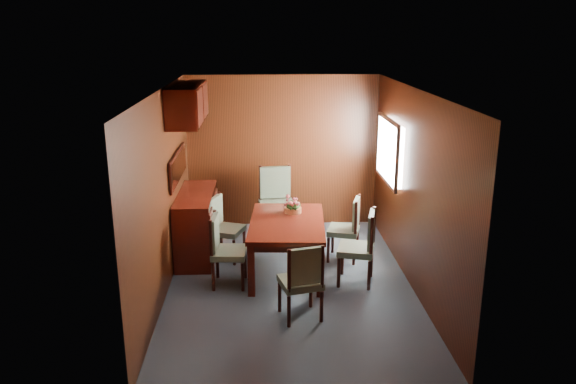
{
  "coord_description": "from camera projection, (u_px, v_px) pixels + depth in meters",
  "views": [
    {
      "loc": [
        -0.34,
        -6.44,
        3.08
      ],
      "look_at": [
        0.0,
        0.49,
        1.05
      ],
      "focal_mm": 35.0,
      "sensor_mm": 36.0,
      "label": 1
    }
  ],
  "objects": [
    {
      "name": "sideboard",
      "position": [
        197.0,
        224.0,
        7.83
      ],
      "size": [
        0.48,
        1.4,
        0.9
      ],
      "primitive_type": "cube",
      "color": "#340C06",
      "rests_on": "ground"
    },
    {
      "name": "chair_left_near",
      "position": [
        223.0,
        246.0,
        6.88
      ],
      "size": [
        0.44,
        0.46,
        0.91
      ],
      "rotation": [
        0.0,
        0.0,
        -1.63
      ],
      "color": "black",
      "rests_on": "ground"
    },
    {
      "name": "chair_right_near",
      "position": [
        362.0,
        243.0,
        6.93
      ],
      "size": [
        0.53,
        0.54,
        0.95
      ],
      "rotation": [
        0.0,
        0.0,
        1.31
      ],
      "color": "black",
      "rests_on": "ground"
    },
    {
      "name": "flower_centerpiece",
      "position": [
        293.0,
        204.0,
        7.49
      ],
      "size": [
        0.24,
        0.24,
        0.24
      ],
      "color": "#C46B3C",
      "rests_on": "dining_table"
    },
    {
      "name": "chair_head",
      "position": [
        302.0,
        278.0,
        6.03
      ],
      "size": [
        0.51,
        0.5,
        0.9
      ],
      "rotation": [
        0.0,
        0.0,
        0.25
      ],
      "color": "black",
      "rests_on": "ground"
    },
    {
      "name": "chair_left_far",
      "position": [
        222.0,
        224.0,
        7.69
      ],
      "size": [
        0.53,
        0.54,
        0.9
      ],
      "rotation": [
        0.0,
        0.0,
        -1.92
      ],
      "color": "black",
      "rests_on": "ground"
    },
    {
      "name": "room_shell",
      "position": [
        280.0,
        151.0,
        6.91
      ],
      "size": [
        3.06,
        4.52,
        2.41
      ],
      "color": "black",
      "rests_on": "ground"
    },
    {
      "name": "dining_table",
      "position": [
        287.0,
        228.0,
        7.21
      ],
      "size": [
        1.04,
        1.57,
        0.71
      ],
      "rotation": [
        0.0,
        0.0,
        -0.07
      ],
      "color": "#340C06",
      "rests_on": "ground"
    },
    {
      "name": "chair_foot",
      "position": [
        276.0,
        198.0,
        8.53
      ],
      "size": [
        0.57,
        0.55,
        1.08
      ],
      "rotation": [
        0.0,
        0.0,
        3.26
      ],
      "color": "black",
      "rests_on": "ground"
    },
    {
      "name": "chair_right_far",
      "position": [
        349.0,
        225.0,
        7.65
      ],
      "size": [
        0.51,
        0.52,
        0.89
      ],
      "rotation": [
        0.0,
        0.0,
        1.29
      ],
      "color": "black",
      "rests_on": "ground"
    },
    {
      "name": "ground",
      "position": [
        290.0,
        283.0,
        7.05
      ],
      "size": [
        4.5,
        4.5,
        0.0
      ],
      "primitive_type": "plane",
      "color": "#333E46",
      "rests_on": "ground"
    }
  ]
}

